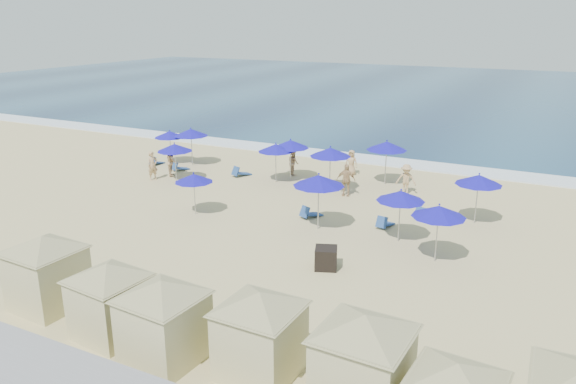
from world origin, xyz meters
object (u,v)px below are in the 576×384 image
(umbrella_8, at_px, (401,196))
(beachgoer_4, at_px, (351,163))
(beachgoer_2, at_px, (346,180))
(beachgoer_5, at_px, (172,162))
(umbrella_1, at_px, (175,148))
(umbrella_10, at_px, (479,180))
(umbrella_3, at_px, (194,178))
(umbrella_6, at_px, (319,180))
(umbrella_0, at_px, (170,134))
(beachgoer_0, at_px, (153,166))
(cabana_2, at_px, (163,310))
(umbrella_2, at_px, (191,132))
(umbrella_7, at_px, (330,152))
(umbrella_9, at_px, (387,146))
(trash_bin, at_px, (326,258))
(cabana_4, at_px, (364,350))
(umbrella_5, at_px, (276,148))
(cabana_3, at_px, (260,323))
(beachgoer_3, at_px, (406,179))
(umbrella_4, at_px, (290,144))
(beachgoer_1, at_px, (293,163))
(umbrella_11, at_px, (439,211))
(cabana_0, at_px, (45,262))
(cabana_1, at_px, (109,291))

(umbrella_8, xyz_separation_m, beachgoer_4, (-5.80, 9.36, -1.30))
(beachgoer_2, bearing_deg, beachgoer_5, 175.37)
(umbrella_1, height_order, umbrella_10, umbrella_10)
(umbrella_1, xyz_separation_m, beachgoer_5, (-1.00, 0.92, -1.21))
(umbrella_3, bearing_deg, umbrella_6, 8.30)
(umbrella_0, relative_size, beachgoer_0, 1.31)
(cabana_2, relative_size, umbrella_2, 1.71)
(umbrella_7, xyz_separation_m, umbrella_8, (5.64, -5.51, -0.19))
(beachgoer_2, bearing_deg, beachgoer_0, -178.53)
(umbrella_9, xyz_separation_m, beachgoer_5, (-12.47, -4.17, -1.47))
(trash_bin, distance_m, umbrella_0, 19.22)
(umbrella_6, xyz_separation_m, umbrella_7, (-1.85, 5.74, -0.06))
(cabana_4, relative_size, beachgoer_4, 2.88)
(umbrella_1, relative_size, umbrella_8, 0.99)
(umbrella_3, bearing_deg, umbrella_0, 134.64)
(umbrella_6, xyz_separation_m, beachgoer_2, (-0.74, 5.41, -1.46))
(cabana_4, distance_m, beachgoer_4, 22.18)
(cabana_2, distance_m, umbrella_5, 18.56)
(umbrella_2, relative_size, beachgoer_5, 1.47)
(cabana_3, xyz_separation_m, beachgoer_3, (-0.99, 18.13, -0.71))
(umbrella_9, bearing_deg, umbrella_4, -163.56)
(umbrella_2, height_order, umbrella_9, umbrella_9)
(cabana_2, distance_m, umbrella_3, 12.64)
(umbrella_8, height_order, beachgoer_1, umbrella_8)
(beachgoer_1, bearing_deg, cabana_4, 162.79)
(umbrella_10, bearing_deg, cabana_3, -102.27)
(beachgoer_4, bearing_deg, cabana_2, -85.24)
(umbrella_9, bearing_deg, cabana_2, -90.47)
(umbrella_6, distance_m, umbrella_9, 8.55)
(umbrella_0, bearing_deg, umbrella_10, -7.33)
(cabana_2, height_order, umbrella_11, cabana_2)
(trash_bin, distance_m, umbrella_1, 14.97)
(cabana_3, relative_size, umbrella_8, 1.81)
(umbrella_11, bearing_deg, umbrella_4, 142.79)
(umbrella_1, distance_m, beachgoer_1, 7.38)
(umbrella_5, distance_m, umbrella_10, 12.02)
(cabana_4, height_order, umbrella_2, cabana_4)
(umbrella_2, distance_m, umbrella_11, 19.93)
(trash_bin, bearing_deg, beachgoer_3, 68.51)
(umbrella_4, bearing_deg, beachgoer_5, -159.96)
(beachgoer_0, bearing_deg, cabana_2, -118.20)
(cabana_0, xyz_separation_m, beachgoer_5, (-6.76, 15.29, -0.76))
(umbrella_4, distance_m, beachgoer_2, 4.65)
(cabana_2, relative_size, umbrella_9, 1.62)
(umbrella_8, bearing_deg, cabana_1, -116.40)
(umbrella_11, height_order, beachgoer_0, umbrella_11)
(beachgoer_5, bearing_deg, umbrella_1, -171.24)
(umbrella_1, relative_size, beachgoer_4, 1.50)
(umbrella_5, relative_size, umbrella_11, 0.99)
(umbrella_0, height_order, umbrella_9, umbrella_9)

